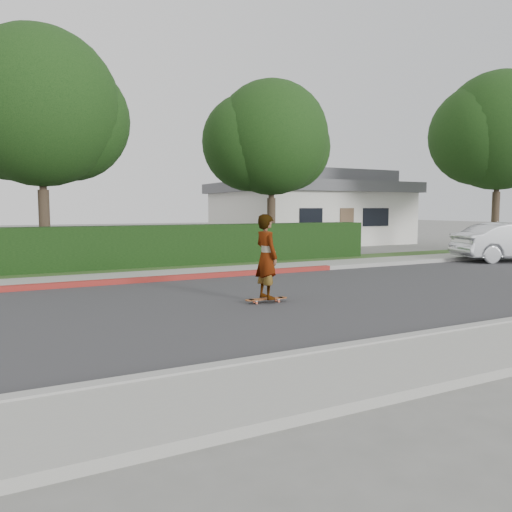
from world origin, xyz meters
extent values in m
plane|color=slate|center=(0.00, 0.00, 0.00)|extent=(120.00, 120.00, 0.00)
cube|color=#2D2D30|center=(0.00, 0.00, 0.01)|extent=(60.00, 8.00, 0.01)
cube|color=#9E9E99|center=(0.00, 4.10, 0.07)|extent=(60.00, 0.20, 0.15)
cube|color=maroon|center=(-5.00, 4.10, 0.08)|extent=(12.00, 0.21, 0.15)
cube|color=gray|center=(0.00, 5.00, 0.06)|extent=(60.00, 1.60, 0.12)
cube|color=#2D4C1E|center=(0.00, 6.60, 0.05)|extent=(60.00, 1.60, 0.10)
cube|color=black|center=(-3.00, 7.20, 0.75)|extent=(15.00, 1.00, 1.50)
cylinder|color=#33261C|center=(-7.50, 8.50, 1.35)|extent=(0.36, 0.36, 2.70)
cylinder|color=#33261C|center=(-7.50, 8.50, 3.38)|extent=(0.24, 0.24, 2.25)
sphere|color=black|center=(-7.50, 8.50, 5.40)|extent=(5.20, 5.20, 5.20)
sphere|color=black|center=(-8.30, 8.90, 5.20)|extent=(4.42, 4.42, 4.42)
sphere|color=black|center=(-6.60, 8.80, 5.10)|extent=(4.16, 4.16, 4.16)
cylinder|color=#33261C|center=(1.50, 9.00, 1.26)|extent=(0.36, 0.36, 2.52)
cylinder|color=#33261C|center=(1.50, 9.00, 3.15)|extent=(0.24, 0.24, 2.10)
sphere|color=black|center=(1.50, 9.00, 5.04)|extent=(4.80, 4.80, 4.80)
sphere|color=black|center=(0.70, 9.40, 4.84)|extent=(4.08, 4.08, 4.08)
sphere|color=black|center=(2.40, 9.30, 4.74)|extent=(3.84, 3.84, 3.84)
cylinder|color=#33261C|center=(12.50, 6.50, 1.44)|extent=(0.36, 0.36, 2.88)
cylinder|color=#33261C|center=(12.50, 6.50, 3.60)|extent=(0.24, 0.24, 2.40)
sphere|color=black|center=(12.50, 6.50, 5.76)|extent=(5.60, 5.60, 5.60)
sphere|color=black|center=(11.70, 6.90, 5.56)|extent=(4.76, 4.76, 4.76)
sphere|color=black|center=(13.40, 6.80, 5.46)|extent=(4.48, 4.48, 4.48)
cube|color=beige|center=(8.00, 16.00, 1.50)|extent=(10.00, 8.00, 3.00)
cube|color=#4C4C51|center=(8.00, 16.00, 3.30)|extent=(10.60, 8.60, 0.60)
cube|color=#4C4C51|center=(8.00, 16.00, 3.90)|extent=(8.40, 6.40, 0.80)
cube|color=black|center=(5.50, 11.98, 1.60)|extent=(1.40, 0.06, 1.00)
cube|color=black|center=(9.80, 11.98, 1.60)|extent=(1.80, 0.06, 1.00)
cube|color=brown|center=(7.80, 11.98, 1.05)|extent=(0.90, 0.06, 2.10)
cylinder|color=#CD5838|center=(-3.96, -0.21, 0.04)|extent=(0.06, 0.03, 0.05)
cylinder|color=#CD5838|center=(-3.95, -0.06, 0.04)|extent=(0.06, 0.03, 0.05)
cylinder|color=#CD5838|center=(-3.43, -0.25, 0.04)|extent=(0.06, 0.03, 0.05)
cylinder|color=#CD5838|center=(-3.42, -0.10, 0.04)|extent=(0.06, 0.03, 0.05)
cube|color=silver|center=(-3.95, -0.14, 0.07)|extent=(0.06, 0.16, 0.02)
cube|color=silver|center=(-3.42, -0.18, 0.07)|extent=(0.06, 0.16, 0.02)
cube|color=brown|center=(-3.69, -0.16, 0.09)|extent=(0.81, 0.25, 0.02)
cylinder|color=brown|center=(-4.08, -0.13, 0.09)|extent=(0.21, 0.21, 0.02)
cylinder|color=brown|center=(-3.29, -0.19, 0.09)|extent=(0.21, 0.21, 0.02)
imported|color=white|center=(-3.69, -0.16, 1.03)|extent=(0.48, 0.70, 1.86)
camera|label=1|loc=(-8.85, -9.69, 2.08)|focal=35.00mm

